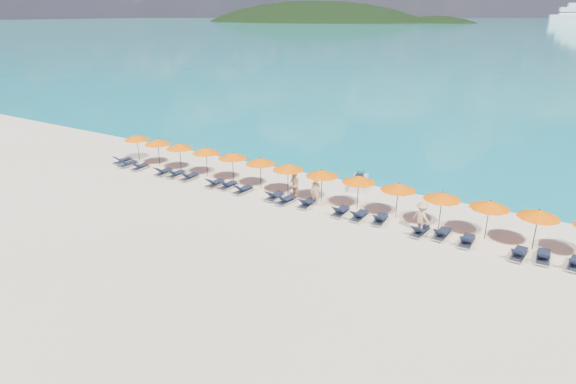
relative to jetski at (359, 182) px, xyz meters
The scene contains 41 objects.
ground 9.36m from the jetski, 102.63° to the right, with size 1400.00×1400.00×0.00m, color beige.
headland_main 611.99m from the jetski, 119.64° to the left, with size 374.00×242.00×126.50m.
headland_small 572.56m from the jetski, 105.43° to the left, with size 162.00×126.00×85.50m.
jetski is the anchor object (origin of this frame).
beachgoer_a 4.63m from the jetski, 102.68° to the right, with size 0.68×0.45×1.86m, color tan.
beachgoer_b 5.02m from the jetski, 124.67° to the right, with size 0.87×0.50×1.78m, color tan.
beachgoer_c 7.83m from the jetski, 39.84° to the right, with size 1.19×0.55×1.84m, color tan.
umbrella_0 18.56m from the jetski, 168.33° to the right, with size 2.10×2.10×2.28m.
umbrella_1 16.16m from the jetski, 166.15° to the right, with size 2.10×2.10×2.28m.
umbrella_2 13.88m from the jetski, 163.57° to the right, with size 2.10×2.10×2.28m.
umbrella_3 11.43m from the jetski, 160.54° to the right, with size 2.10×2.10×2.28m.
umbrella_4 9.17m from the jetski, 155.18° to the right, with size 2.10×2.10×2.28m.
umbrella_5 7.07m from the jetski, 146.27° to the right, with size 2.10×2.10×2.28m.
umbrella_6 5.47m from the jetski, 130.67° to the right, with size 2.10×2.10×2.28m.
umbrella_7 4.33m from the jetski, 102.84° to the right, with size 2.10×2.10×2.28m.
umbrella_8 4.38m from the jetski, 67.20° to the right, with size 2.10×2.10×2.28m.
umbrella_9 5.84m from the jetski, 42.72° to the right, with size 2.10×2.10×2.28m.
umbrella_10 7.95m from the jetski, 30.36° to the right, with size 2.10×2.10×2.28m.
umbrella_11 10.12m from the jetski, 22.81° to the right, with size 2.10×2.10×2.28m.
umbrella_12 12.30m from the jetski, 18.52° to the right, with size 2.10×2.10×2.28m.
lounger_0 19.42m from the jetski, 165.37° to the right, with size 0.68×1.72×0.66m.
lounger_1 18.47m from the jetski, 163.49° to the right, with size 0.66×1.72×0.66m.
lounger_2 17.13m from the jetski, 162.10° to the right, with size 0.76×1.75×0.66m.
lounger_3 14.74m from the jetski, 159.16° to the right, with size 0.78×1.75×0.66m.
lounger_4 13.61m from the jetski, 158.00° to the right, with size 0.68×1.72×0.66m.
lounger_5 12.40m from the jetski, 155.83° to the right, with size 0.67×1.72×0.66m.
lounger_6 10.18m from the jetski, 149.54° to the right, with size 0.66×1.71×0.66m.
lounger_7 9.21m from the jetski, 147.00° to the right, with size 0.64×1.71×0.66m.
lounger_8 8.14m from the jetski, 140.50° to the right, with size 0.72×1.73×0.66m.
lounger_9 6.31m from the jetski, 127.00° to the right, with size 0.64×1.71×0.66m.
lounger_10 5.93m from the jetski, 117.76° to the right, with size 0.79×1.75×0.66m.
lounger_11 5.19m from the jetski, 104.79° to the right, with size 0.71×1.73×0.66m.
lounger_12 5.19m from the jetski, 78.07° to the right, with size 0.67×1.72×0.66m.
lounger_13 5.59m from the jetski, 65.69° to the right, with size 0.63×1.71×0.66m.
lounger_14 6.06m from the jetski, 54.07° to the right, with size 0.78×1.75×0.66m.
lounger_15 8.00m from the jetski, 40.89° to the right, with size 0.77×1.75×0.66m.
lounger_16 8.73m from the jetski, 34.81° to the right, with size 0.71×1.73×0.66m.
lounger_17 9.97m from the jetski, 31.02° to the right, with size 0.66×1.71×0.66m.
lounger_18 12.28m from the jetski, 25.37° to the right, with size 0.75×1.74×0.66m.
lounger_19 13.14m from the jetski, 22.12° to the right, with size 0.70×1.73×0.66m.
lounger_20 14.43m from the jetski, 19.81° to the right, with size 0.79×1.75×0.66m.
Camera 1 is at (14.71, -20.51, 11.60)m, focal length 30.00 mm.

